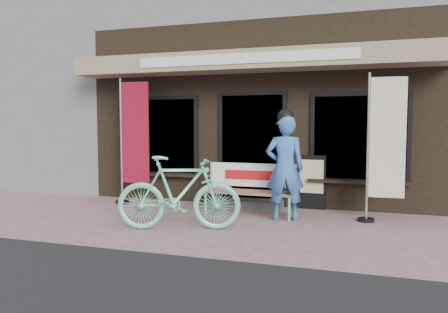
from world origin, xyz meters
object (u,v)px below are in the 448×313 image
(bench, at_px, (250,185))
(bicycle, at_px, (179,193))
(nobori_cream, at_px, (384,146))
(menu_stand, at_px, (312,181))
(nobori_red, at_px, (133,139))
(person, at_px, (285,166))

(bench, height_order, bicycle, bicycle)
(nobori_cream, xyz_separation_m, menu_stand, (-1.22, 0.80, -0.73))
(menu_stand, bearing_deg, nobori_cream, -32.01)
(nobori_cream, distance_m, menu_stand, 1.63)
(bicycle, xyz_separation_m, nobori_red, (-1.73, 1.70, 0.73))
(bench, height_order, nobori_cream, nobori_cream)
(bicycle, height_order, menu_stand, bicycle)
(bicycle, distance_m, nobori_cream, 3.35)
(nobori_red, bearing_deg, nobori_cream, -7.56)
(bench, distance_m, bicycle, 1.57)
(menu_stand, bearing_deg, person, -104.95)
(person, bearing_deg, nobori_cream, -4.00)
(person, xyz_separation_m, nobori_cream, (1.54, 0.31, 0.34))
(nobori_cream, relative_size, menu_stand, 2.38)
(bench, distance_m, menu_stand, 1.31)
(bicycle, bearing_deg, person, -68.10)
(bench, bearing_deg, nobori_red, 173.80)
(person, relative_size, nobori_cream, 0.76)
(nobori_cream, bearing_deg, bicycle, -156.55)
(menu_stand, bearing_deg, bench, -136.80)
(nobori_red, height_order, nobori_cream, nobori_red)
(bench, height_order, person, person)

